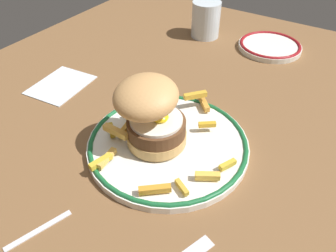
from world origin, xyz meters
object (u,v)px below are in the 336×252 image
napkin (61,85)px  burger (151,113)px  dinner_plate (168,143)px  water_glass (206,22)px  side_plate (270,46)px

napkin → burger: bearing=-100.7°
dinner_plate → water_glass: water_glass is taller
burger → side_plate: burger is taller
water_glass → side_plate: 17.48cm
water_glass → side_plate: bearing=-83.6°
side_plate → water_glass: bearing=96.4°
water_glass → side_plate: size_ratio=0.59×
side_plate → dinner_plate: bearing=177.0°
water_glass → napkin: 40.45cm
side_plate → napkin: 50.52cm
napkin → water_glass: bearing=-20.7°
water_glass → side_plate: (1.93, -17.11, -3.02)cm
burger → napkin: burger is taller
dinner_plate → napkin: (3.64, 29.11, -0.64)cm
dinner_plate → napkin: dinner_plate is taller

